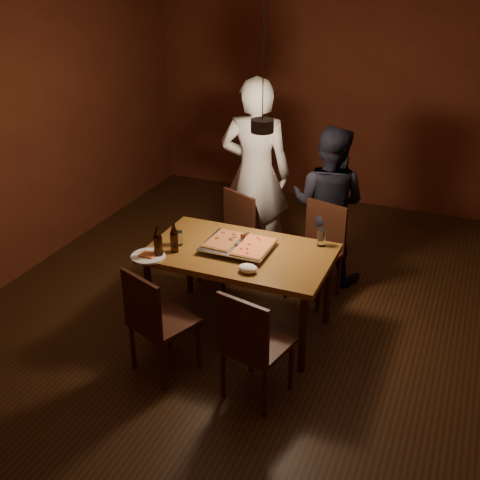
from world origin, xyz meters
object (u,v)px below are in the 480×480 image
at_px(pizza_tray, 238,247).
at_px(beer_bottle_b, 174,238).
at_px(chair_near_left, 154,315).
at_px(diner_white, 255,174).
at_px(plate_slice, 148,256).
at_px(diner_dark, 328,204).
at_px(beer_bottle_a, 158,241).
at_px(chair_far_left, 231,231).
at_px(dining_table, 240,259).
at_px(chair_far_right, 319,242).
at_px(pendant_lamp, 262,124).
at_px(chair_near_right, 251,338).

bearing_deg(pizza_tray, beer_bottle_b, -155.01).
xyz_separation_m(chair_near_left, diner_white, (0.00, 2.06, 0.42)).
bearing_deg(plate_slice, diner_dark, 56.06).
bearing_deg(beer_bottle_a, pizza_tray, 33.60).
distance_m(chair_far_left, plate_slice, 1.18).
height_order(dining_table, chair_far_right, chair_far_right).
xyz_separation_m(dining_table, pendant_lamp, (0.09, 0.22, 1.08)).
relative_size(chair_far_right, chair_near_left, 0.95).
bearing_deg(dining_table, beer_bottle_a, -149.28).
bearing_deg(beer_bottle_a, chair_far_right, 48.73).
bearing_deg(pizza_tray, diner_dark, 66.85).
relative_size(pizza_tray, beer_bottle_a, 2.06).
bearing_deg(diner_dark, diner_white, 1.07).
relative_size(beer_bottle_a, pendant_lamp, 0.24).
relative_size(dining_table, pizza_tray, 2.73).
xyz_separation_m(chair_near_right, beer_bottle_a, (-0.99, 0.48, 0.35)).
bearing_deg(chair_far_left, diner_white, -71.25).
relative_size(dining_table, diner_dark, 0.98).
relative_size(chair_near_right, beer_bottle_a, 1.89).
height_order(plate_slice, diner_white, diner_white).
bearing_deg(pizza_tray, beer_bottle_a, -148.72).
distance_m(dining_table, chair_near_right, 0.93).
relative_size(chair_far_left, diner_white, 0.29).
distance_m(chair_far_right, pendant_lamp, 1.41).
distance_m(chair_near_left, beer_bottle_b, 0.70).
bearing_deg(pendant_lamp, chair_near_right, -72.52).
height_order(pizza_tray, diner_dark, diner_dark).
bearing_deg(pizza_tray, chair_far_left, 115.19).
bearing_deg(diner_white, pendant_lamp, 102.97).
bearing_deg(beer_bottle_b, diner_white, 84.53).
relative_size(chair_near_left, beer_bottle_b, 2.14).
distance_m(beer_bottle_a, diner_white, 1.60).
relative_size(beer_bottle_a, diner_white, 0.14).
distance_m(chair_far_right, chair_near_left, 1.83).
bearing_deg(chair_far_left, plate_slice, 102.99).
xyz_separation_m(dining_table, chair_far_left, (-0.40, 0.75, -0.14)).
distance_m(chair_far_left, chair_near_left, 1.57).
bearing_deg(diner_dark, chair_near_right, 94.88).
xyz_separation_m(chair_far_left, beer_bottle_a, (-0.17, -1.09, 0.35)).
bearing_deg(beer_bottle_b, plate_slice, -132.52).
height_order(beer_bottle_b, diner_white, diner_white).
xyz_separation_m(chair_near_left, chair_near_right, (0.77, -0.00, 0.00)).
xyz_separation_m(chair_far_right, beer_bottle_b, (-0.94, -1.04, 0.34)).
relative_size(diner_white, pendant_lamp, 1.74).
bearing_deg(chair_near_right, chair_far_left, 130.64).
bearing_deg(chair_near_right, beer_bottle_a, 166.96).
relative_size(pizza_tray, diner_white, 0.29).
bearing_deg(beer_bottle_a, beer_bottle_b, 56.75).
distance_m(plate_slice, diner_white, 1.67).
relative_size(chair_far_right, plate_slice, 1.86).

